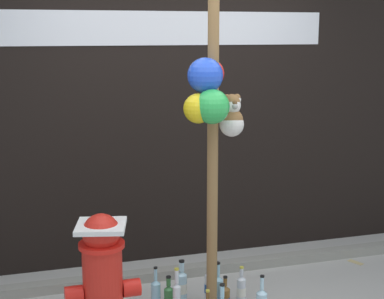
{
  "coord_description": "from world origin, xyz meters",
  "views": [
    {
      "loc": [
        -1.28,
        -3.37,
        2.01
      ],
      "look_at": [
        -0.18,
        0.31,
        1.24
      ],
      "focal_mm": 54.9,
      "sensor_mm": 36.0,
      "label": 1
    }
  ],
  "objects_px": {
    "fire_hydrant": "(103,277)",
    "bottle_9": "(217,291)",
    "bottle_0": "(182,286)",
    "bottle_10": "(156,296)",
    "bottle_8": "(209,286)",
    "bottle_5": "(241,289)",
    "memorial_post": "(213,73)"
  },
  "relations": [
    {
      "from": "fire_hydrant",
      "to": "bottle_9",
      "type": "height_order",
      "value": "fire_hydrant"
    },
    {
      "from": "memorial_post",
      "to": "bottle_9",
      "type": "xyz_separation_m",
      "value": [
        0.09,
        0.15,
        -1.6
      ]
    },
    {
      "from": "bottle_5",
      "to": "bottle_0",
      "type": "bearing_deg",
      "value": 165.11
    },
    {
      "from": "memorial_post",
      "to": "bottle_9",
      "type": "height_order",
      "value": "memorial_post"
    },
    {
      "from": "bottle_8",
      "to": "bottle_5",
      "type": "bearing_deg",
      "value": -16.13
    },
    {
      "from": "fire_hydrant",
      "to": "bottle_0",
      "type": "xyz_separation_m",
      "value": [
        0.64,
        0.41,
        -0.32
      ]
    },
    {
      "from": "bottle_5",
      "to": "bottle_10",
      "type": "height_order",
      "value": "bottle_10"
    },
    {
      "from": "memorial_post",
      "to": "bottle_0",
      "type": "xyz_separation_m",
      "value": [
        -0.13,
        0.32,
        -1.61
      ]
    },
    {
      "from": "bottle_10",
      "to": "bottle_8",
      "type": "bearing_deg",
      "value": 8.03
    },
    {
      "from": "fire_hydrant",
      "to": "bottle_10",
      "type": "height_order",
      "value": "fire_hydrant"
    },
    {
      "from": "bottle_8",
      "to": "memorial_post",
      "type": "bearing_deg",
      "value": -103.97
    },
    {
      "from": "bottle_0",
      "to": "bottle_5",
      "type": "distance_m",
      "value": 0.45
    },
    {
      "from": "bottle_9",
      "to": "bottle_10",
      "type": "xyz_separation_m",
      "value": [
        -0.45,
        0.06,
        -0.01
      ]
    },
    {
      "from": "memorial_post",
      "to": "bottle_0",
      "type": "relative_size",
      "value": 8.45
    },
    {
      "from": "bottle_0",
      "to": "bottle_9",
      "type": "distance_m",
      "value": 0.28
    },
    {
      "from": "memorial_post",
      "to": "bottle_5",
      "type": "distance_m",
      "value": 1.68
    },
    {
      "from": "fire_hydrant",
      "to": "bottle_9",
      "type": "xyz_separation_m",
      "value": [
        0.87,
        0.24,
        -0.32
      ]
    },
    {
      "from": "fire_hydrant",
      "to": "bottle_5",
      "type": "relative_size",
      "value": 3.07
    },
    {
      "from": "bottle_9",
      "to": "bottle_0",
      "type": "bearing_deg",
      "value": 143.5
    },
    {
      "from": "bottle_5",
      "to": "bottle_8",
      "type": "xyz_separation_m",
      "value": [
        -0.24,
        0.07,
        0.02
      ]
    },
    {
      "from": "fire_hydrant",
      "to": "bottle_9",
      "type": "bearing_deg",
      "value": 15.66
    },
    {
      "from": "bottle_0",
      "to": "bottle_8",
      "type": "relative_size",
      "value": 1.06
    },
    {
      "from": "bottle_8",
      "to": "bottle_9",
      "type": "height_order",
      "value": "bottle_9"
    },
    {
      "from": "memorial_post",
      "to": "bottle_8",
      "type": "distance_m",
      "value": 1.64
    },
    {
      "from": "bottle_5",
      "to": "bottle_8",
      "type": "height_order",
      "value": "bottle_8"
    },
    {
      "from": "bottle_0",
      "to": "memorial_post",
      "type": "bearing_deg",
      "value": -67.43
    },
    {
      "from": "bottle_8",
      "to": "bottle_9",
      "type": "xyz_separation_m",
      "value": [
        0.03,
        -0.12,
        0.01
      ]
    },
    {
      "from": "bottle_8",
      "to": "bottle_10",
      "type": "bearing_deg",
      "value": -171.97
    },
    {
      "from": "memorial_post",
      "to": "bottle_8",
      "type": "relative_size",
      "value": 8.98
    },
    {
      "from": "bottle_5",
      "to": "bottle_9",
      "type": "height_order",
      "value": "bottle_9"
    },
    {
      "from": "bottle_5",
      "to": "fire_hydrant",
      "type": "bearing_deg",
      "value": -164.68
    },
    {
      "from": "bottle_10",
      "to": "fire_hydrant",
      "type": "bearing_deg",
      "value": -144.03
    }
  ]
}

